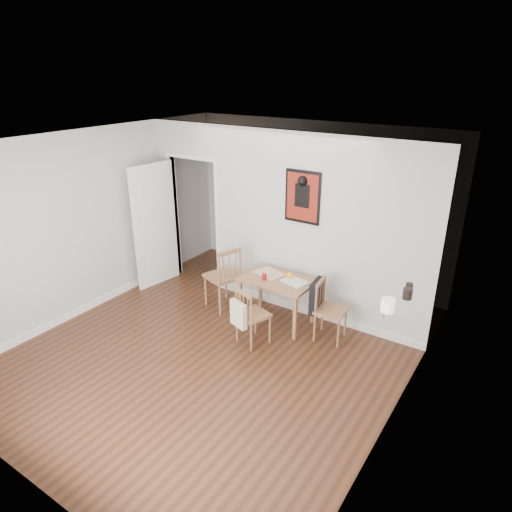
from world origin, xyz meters
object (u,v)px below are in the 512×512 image
Objects in this scene: fireplace at (398,349)px; notebook at (295,282)px; bookshelf at (239,218)px; orange_fruit at (290,276)px; ceramic_jar_a at (408,294)px; red_glass at (264,277)px; ceramic_jar_b at (409,288)px; chair_front at (252,315)px; chair_left at (223,277)px; mantel_lamp at (388,306)px; chair_right at (330,309)px; dining_table at (277,284)px.

notebook is at bearing 156.41° from fireplace.
orange_fruit is at bearing -36.79° from bookshelf.
ceramic_jar_a is at bearing 93.31° from fireplace.
red_glass is 0.87× the size of ceramic_jar_b.
ceramic_jar_b is (3.55, -1.87, 0.37)m from bookshelf.
fireplace is 3.76× the size of notebook.
bookshelf is at bearing 129.10° from chair_front.
chair_left is at bearing -171.18° from orange_fruit.
orange_fruit is 0.91× the size of ceramic_jar_b.
mantel_lamp reaches higher than fireplace.
mantel_lamp is 2.12× the size of ceramic_jar_b.
orange_fruit is (-0.66, 0.09, 0.28)m from chair_right.
chair_front is 2.74m from bookshelf.
ceramic_jar_a is at bearing -79.06° from ceramic_jar_b.
chair_right reaches higher than orange_fruit.
fireplace is 14.82× the size of red_glass.
chair_front is at bearing -74.14° from red_glass.
chair_right is at bearing -2.76° from notebook.
notebook is at bearing 164.99° from ceramic_jar_b.
chair_right is 0.98m from red_glass.
dining_table is 0.65m from chair_front.
chair_right is at bearing 1.06° from dining_table.
bookshelf is 5.11× the size of notebook.
fireplace reaches higher than notebook.
bookshelf is 8.22× the size of mantel_lamp.
mantel_lamp is at bearing -95.52° from ceramic_jar_a.
fireplace is 0.78m from mantel_lamp.
orange_fruit is 0.76× the size of ceramic_jar_a.
red_glass is at bearing -157.91° from notebook.
notebook is at bearing 4.87° from chair_left.
chair_front is 0.63× the size of fireplace.
red_glass is at bearing -141.15° from orange_fruit.
orange_fruit is at bearing 156.07° from fireplace.
fireplace is 0.61m from ceramic_jar_a.
ceramic_jar_b is at bearing -20.90° from chair_right.
chair_front is 0.80m from orange_fruit.
notebook is 1.73m from ceramic_jar_b.
chair_front reaches higher than notebook.
red_glass is 0.42m from notebook.
ceramic_jar_b reaches higher than chair_front.
fireplace is (1.89, -0.67, 0.03)m from dining_table.
ceramic_jar_a is (1.87, 0.07, 0.82)m from chair_front.
dining_table is 0.27m from notebook.
mantel_lamp reaches higher than dining_table.
mantel_lamp is at bearing -46.01° from chair_right.
orange_fruit is 0.14m from notebook.
mantel_lamp reaches higher than chair_front.
ceramic_jar_b is at bearing -16.01° from orange_fruit.
mantel_lamp is (1.82, -0.43, 0.89)m from chair_front.
ceramic_jar_a is (1.74, -0.66, 0.50)m from orange_fruit.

